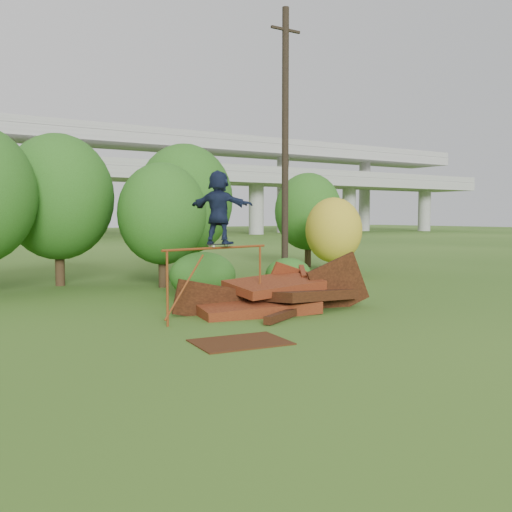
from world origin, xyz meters
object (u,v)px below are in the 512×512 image
scrap_pile (276,297)px  utility_pole (285,144)px  skater (219,207)px  flat_plate (240,342)px

scrap_pile → utility_pole: bearing=52.8°
skater → flat_plate: 4.17m
scrap_pile → skater: bearing=-174.7°
scrap_pile → skater: 3.16m
skater → utility_pole: bearing=-79.7°
skater → scrap_pile: bearing=-118.3°
skater → flat_plate: size_ratio=0.98×
scrap_pile → flat_plate: scrap_pile is taller
scrap_pile → skater: size_ratio=3.05×
scrap_pile → flat_plate: (-2.95, -3.00, -0.38)m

